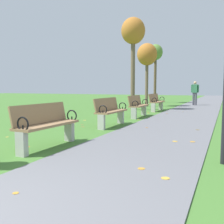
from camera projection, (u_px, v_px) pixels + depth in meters
name	position (u px, v px, depth m)	size (l,w,h in m)	color
paved_walkway	(202.00, 105.00, 18.24)	(2.55, 44.00, 0.02)	slate
park_bench_2	(46.00, 124.00, 5.30)	(0.52, 1.61, 0.90)	#93704C
park_bench_3	(110.00, 111.00, 8.22)	(0.48, 1.60, 0.90)	#93704C
park_bench_4	(138.00, 105.00, 10.78)	(0.52, 1.61, 0.90)	#93704C
park_bench_5	(156.00, 102.00, 13.58)	(0.51, 1.61, 0.90)	#93704C
tree_1	(133.00, 34.00, 13.86)	(1.28, 1.28, 4.95)	brown
tree_2	(147.00, 56.00, 16.52)	(1.27, 1.27, 4.03)	brown
tree_3	(155.00, 55.00, 20.22)	(1.11, 1.11, 4.57)	brown
pedestrian_walking	(195.00, 92.00, 17.65)	(0.52, 0.27, 1.62)	#4C4C56
scattered_leaves	(118.00, 125.00, 8.44)	(4.84, 13.85, 0.02)	brown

